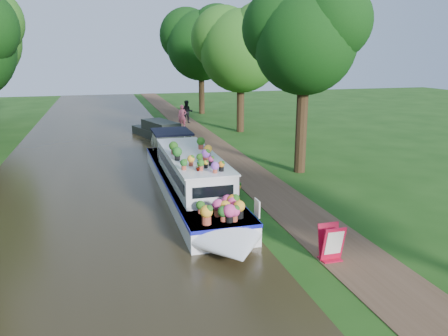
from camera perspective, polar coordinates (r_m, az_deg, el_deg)
ground at (r=18.29m, az=3.00°, el=-3.70°), size 100.00×100.00×0.00m
canal_water at (r=17.42m, az=-16.14°, el=-5.21°), size 10.00×100.00×0.02m
towpath at (r=18.69m, az=6.50°, el=-3.33°), size 2.20×100.00×0.03m
plant_boat at (r=17.76m, az=-4.17°, el=-1.41°), size 2.29×13.52×2.29m
tree_near_overhang at (r=21.66m, az=10.49°, el=16.67°), size 5.52×5.28×8.99m
tree_near_mid at (r=33.09m, az=2.17°, el=15.84°), size 6.90×6.60×9.40m
tree_near_far at (r=43.61m, az=-3.08°, el=16.36°), size 7.59×7.26×10.30m
second_boat at (r=30.75m, az=-8.26°, el=4.70°), size 3.55×6.86×1.25m
sandwich_board at (r=13.00m, az=13.84°, el=-9.66°), size 0.65×0.51×1.04m
pedestrian_pink at (r=34.88m, az=-5.47°, el=6.70°), size 0.78×0.63×1.86m
pedestrian_dark at (r=37.40m, az=-4.83°, el=7.32°), size 1.03×0.86×1.93m
verge_plant at (r=22.49m, az=-2.32°, el=0.35°), size 0.39×0.35×0.39m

